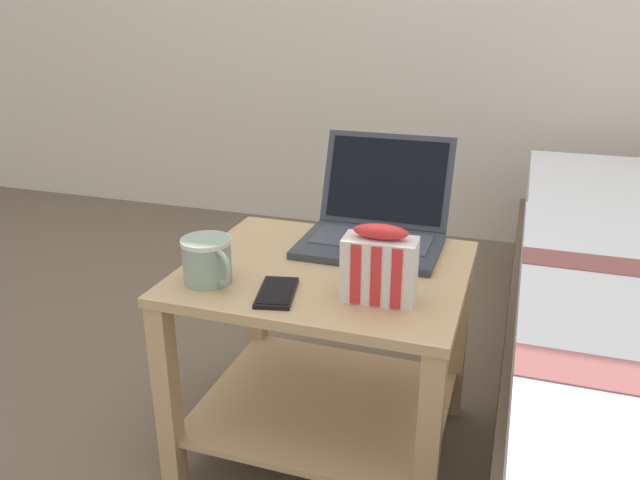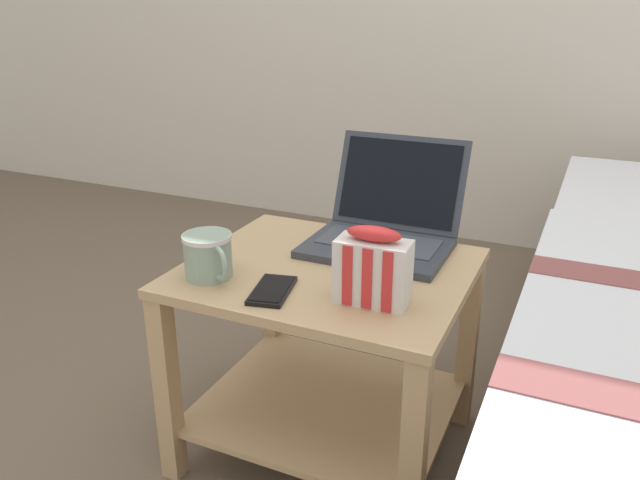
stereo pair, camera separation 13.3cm
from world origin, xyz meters
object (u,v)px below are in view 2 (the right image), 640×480
at_px(mug_front_left, 208,254).
at_px(cell_phone, 272,290).
at_px(laptop, 384,225).
at_px(snack_bag, 373,269).

bearing_deg(mug_front_left, cell_phone, -4.42).
bearing_deg(cell_phone, mug_front_left, 175.58).
bearing_deg(cell_phone, laptop, 71.44).
xyz_separation_m(mug_front_left, snack_bag, (0.36, 0.03, 0.02)).
distance_m(mug_front_left, snack_bag, 0.36).
height_order(mug_front_left, cell_phone, mug_front_left).
relative_size(mug_front_left, snack_bag, 0.85).
height_order(laptop, cell_phone, laptop).
bearing_deg(cell_phone, snack_bag, 12.11).
bearing_deg(mug_front_left, laptop, 50.68).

